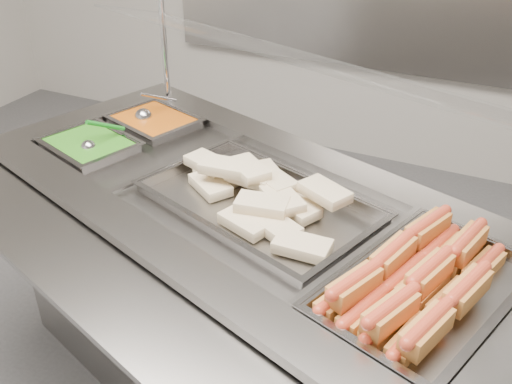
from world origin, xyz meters
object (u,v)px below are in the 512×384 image
at_px(serving_spoon, 92,144).
at_px(pan_hotdogs, 424,298).
at_px(ladle, 145,116).
at_px(sneeze_guard, 295,60).
at_px(pan_wraps, 258,207).
at_px(steam_counter, 246,303).

bearing_deg(serving_spoon, pan_hotdogs, -11.79).
bearing_deg(serving_spoon, ladle, 85.33).
xyz_separation_m(sneeze_guard, pan_hotdogs, (0.50, -0.39, -0.39)).
bearing_deg(pan_wraps, steam_counter, 161.31).
height_order(pan_wraps, serving_spoon, serving_spoon).
relative_size(pan_hotdogs, ladle, 3.27).
distance_m(sneeze_guard, serving_spoon, 0.76).
distance_m(sneeze_guard, pan_hotdogs, 0.74).
bearing_deg(serving_spoon, steam_counter, -4.99).
bearing_deg(pan_hotdogs, ladle, 155.62).
bearing_deg(sneeze_guard, pan_wraps, -93.34).
relative_size(steam_counter, ladle, 10.61).
xyz_separation_m(steam_counter, serving_spoon, (-0.60, 0.05, 0.44)).
bearing_deg(pan_wraps, pan_hotdogs, -18.69).
distance_m(sneeze_guard, ladle, 0.74).
height_order(pan_hotdogs, pan_wraps, same).
bearing_deg(pan_wraps, sneeze_guard, 86.66).
relative_size(steam_counter, pan_wraps, 2.65).
xyz_separation_m(steam_counter, pan_hotdogs, (0.56, -0.19, 0.39)).
height_order(steam_counter, ladle, ladle).
relative_size(sneeze_guard, pan_wraps, 2.14).
height_order(pan_wraps, ladle, ladle).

